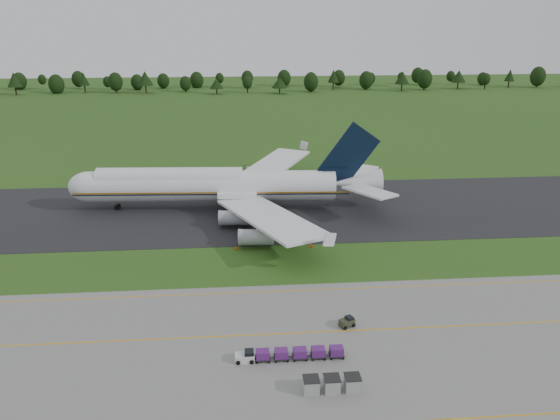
{
  "coord_description": "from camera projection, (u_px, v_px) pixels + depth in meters",
  "views": [
    {
      "loc": [
        -5.27,
        -85.76,
        41.08
      ],
      "look_at": [
        1.74,
        2.0,
        9.26
      ],
      "focal_mm": 35.0,
      "sensor_mm": 36.0,
      "label": 1
    }
  ],
  "objects": [
    {
      "name": "apron",
      "position": [
        290.0,
        391.0,
        62.87
      ],
      "size": [
        300.0,
        52.0,
        0.06
      ],
      "primitive_type": "cube",
      "color": "slate",
      "rests_on": "ground"
    },
    {
      "name": "ground",
      "position": [
        271.0,
        264.0,
        94.75
      ],
      "size": [
        600.0,
        600.0,
        0.0
      ],
      "primitive_type": "plane",
      "color": "#294E17",
      "rests_on": "ground"
    },
    {
      "name": "uld_row",
      "position": [
        332.0,
        384.0,
        62.58
      ],
      "size": [
        6.66,
        1.86,
        1.84
      ],
      "color": "#979797",
      "rests_on": "apron"
    },
    {
      "name": "baggage_train",
      "position": [
        288.0,
        354.0,
        68.41
      ],
      "size": [
        13.74,
        1.46,
        1.4
      ],
      "color": "silver",
      "rests_on": "apron"
    },
    {
      "name": "edge_markers",
      "position": [
        274.0,
        247.0,
        100.91
      ],
      "size": [
        14.35,
        0.3,
        0.6
      ],
      "color": "#E93C07",
      "rests_on": "ground"
    },
    {
      "name": "apron_markings",
      "position": [
        284.0,
        355.0,
        69.44
      ],
      "size": [
        300.0,
        30.2,
        0.01
      ],
      "color": "orange",
      "rests_on": "apron"
    },
    {
      "name": "taxiway",
      "position": [
        263.0,
        210.0,
        120.99
      ],
      "size": [
        300.0,
        40.0,
        0.08
      ],
      "primitive_type": "cube",
      "color": "black",
      "rests_on": "ground"
    },
    {
      "name": "tree_line",
      "position": [
        284.0,
        80.0,
        301.64
      ],
      "size": [
        528.51,
        23.08,
        11.87
      ],
      "color": "black",
      "rests_on": "ground"
    },
    {
      "name": "utility_cart",
      "position": [
        347.0,
        323.0,
        75.65
      ],
      "size": [
        2.34,
        1.94,
        1.11
      ],
      "color": "#2E3223",
      "rests_on": "apron"
    },
    {
      "name": "aircraft",
      "position": [
        219.0,
        185.0,
        119.68
      ],
      "size": [
        69.35,
        67.58,
        19.49
      ],
      "color": "white",
      "rests_on": "ground"
    }
  ]
}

